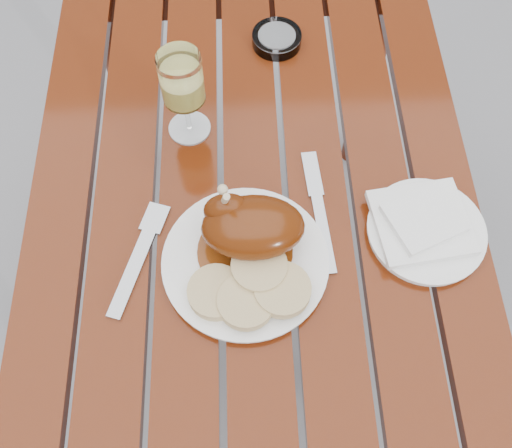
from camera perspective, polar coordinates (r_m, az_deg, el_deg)
The scene contains 11 objects.
ground at distance 1.72m, azimuth -0.23°, elevation -8.65°, with size 60.00×60.00×0.00m, color slate.
table at distance 1.37m, azimuth -0.28°, elevation -3.59°, with size 0.80×1.20×0.75m, color #62240B.
dinner_plate at distance 0.95m, azimuth -1.07°, elevation -3.83°, with size 0.28×0.28×0.02m, color white.
roast_duck at distance 0.92m, azimuth -0.72°, elevation -0.22°, with size 0.18×0.16×0.12m.
bread_dumplings at distance 0.91m, azimuth -0.52°, elevation -6.37°, with size 0.20×0.15×0.03m.
wine_glass at distance 1.04m, azimuth -7.18°, elevation 12.55°, with size 0.08×0.08×0.19m, color #F0E86D.
side_plate at distance 1.02m, azimuth 16.62°, elevation -0.69°, with size 0.20×0.20×0.02m, color white.
napkin at distance 1.01m, azimuth 16.20°, elevation 0.17°, with size 0.16×0.15×0.01m, color white.
ashtray at distance 1.24m, azimuth 2.08°, elevation 18.01°, with size 0.10×0.10×0.03m, color #B2B7BC.
fork at distance 0.98m, azimuth -11.91°, elevation -3.90°, with size 0.02×0.20×0.01m, color gray.
knife at distance 1.00m, azimuth 6.50°, elevation 0.49°, with size 0.02×0.21×0.01m, color gray.
Camera 1 is at (-0.01, -0.56, 1.63)m, focal length 40.00 mm.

